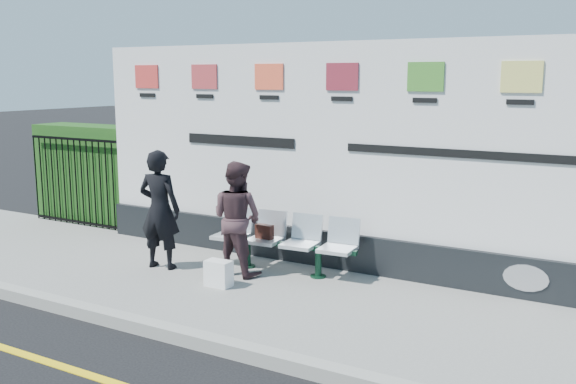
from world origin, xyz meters
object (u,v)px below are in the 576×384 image
object	(u,v)px
woman_left	(160,209)
woman_right	(237,218)
billboard	(343,172)
bench	(282,256)

from	to	relation	value
woman_left	woman_right	distance (m)	1.09
billboard	woman_left	bearing A→B (deg)	-149.53
billboard	bench	bearing A→B (deg)	-134.68
billboard	woman_left	distance (m)	2.50
bench	woman_right	world-z (taller)	woman_right
bench	woman_right	xyz separation A→B (m)	(-0.47, -0.35, 0.53)
woman_right	billboard	bearing A→B (deg)	-133.73
bench	billboard	bearing A→B (deg)	41.10
billboard	woman_right	xyz separation A→B (m)	(-1.07, -0.95, -0.56)
billboard	woman_right	distance (m)	1.53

